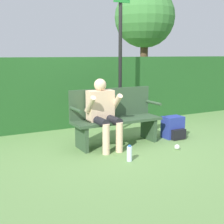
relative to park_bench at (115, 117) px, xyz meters
The scene contains 9 objects.
ground_plane 0.46m from the park_bench, 90.00° to the right, with size 40.00×40.00×0.00m, color #668E4C.
hedge_back 1.64m from the park_bench, 90.00° to the left, with size 12.00×0.46×1.44m.
park_bench is the anchor object (origin of this frame).
person_seated 0.35m from the park_bench, 156.14° to the right, with size 0.55×0.59×1.11m.
backpack 1.15m from the park_bench, ahead, with size 0.36×0.34×0.39m.
water_bottle 0.98m from the park_bench, 105.76° to the right, with size 0.08×0.08×0.23m.
signpost 1.45m from the park_bench, 55.57° to the left, with size 0.35×0.09×2.70m.
tree 5.74m from the park_bench, 51.01° to the left, with size 1.93×1.93×3.62m.
litter_crumple 1.13m from the park_bench, 48.00° to the right, with size 0.08×0.08×0.08m.
Camera 1 is at (-2.47, -4.42, 1.50)m, focal length 50.00 mm.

